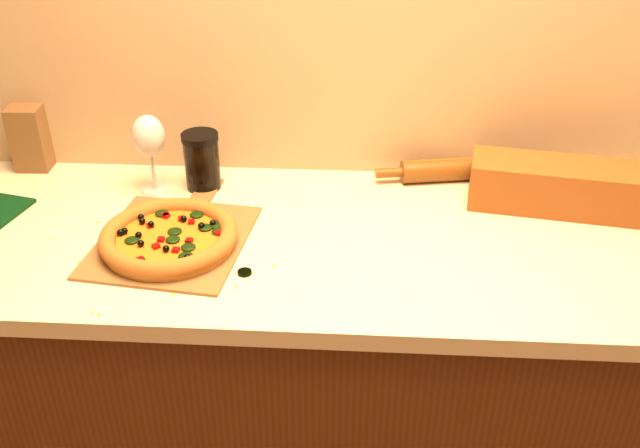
# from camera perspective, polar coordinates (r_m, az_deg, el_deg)

# --- Properties ---
(cabinet) EXTENTS (2.80, 0.65, 0.86)m
(cabinet) POSITION_cam_1_polar(r_m,az_deg,el_deg) (1.90, 2.73, -13.12)
(cabinet) COLOR #48270F
(cabinet) RESTS_ON ground
(countertop) EXTENTS (2.84, 0.68, 0.04)m
(countertop) POSITION_cam_1_polar(r_m,az_deg,el_deg) (1.61, 3.12, -1.61)
(countertop) COLOR beige
(countertop) RESTS_ON cabinet
(pizza_peel) EXTENTS (0.36, 0.50, 0.01)m
(pizza_peel) POSITION_cam_1_polar(r_m,az_deg,el_deg) (1.62, -11.56, -1.08)
(pizza_peel) COLOR brown
(pizza_peel) RESTS_ON countertop
(pizza) EXTENTS (0.30, 0.30, 0.04)m
(pizza) POSITION_cam_1_polar(r_m,az_deg,el_deg) (1.58, -11.99, -1.04)
(pizza) COLOR #C98732
(pizza) RESTS_ON pizza_peel
(bottle_cap) EXTENTS (0.04, 0.04, 0.01)m
(bottle_cap) POSITION_cam_1_polar(r_m,az_deg,el_deg) (1.49, -6.05, -3.87)
(bottle_cap) COLOR black
(bottle_cap) RESTS_ON countertop
(rolling_pin) EXTENTS (0.43, 0.11, 0.06)m
(rolling_pin) POSITION_cam_1_polar(r_m,az_deg,el_deg) (1.86, 11.05, 4.34)
(rolling_pin) COLOR #522A0E
(rolling_pin) RESTS_ON countertop
(bread_bag) EXTENTS (0.43, 0.20, 0.11)m
(bread_bag) POSITION_cam_1_polar(r_m,az_deg,el_deg) (1.78, 18.57, 2.89)
(bread_bag) COLOR maroon
(bread_bag) RESTS_ON countertop
(wine_glass) EXTENTS (0.08, 0.08, 0.20)m
(wine_glass) POSITION_cam_1_polar(r_m,az_deg,el_deg) (1.78, -13.54, 6.70)
(wine_glass) COLOR silver
(wine_glass) RESTS_ON countertop
(paper_bag) EXTENTS (0.09, 0.07, 0.17)m
(paper_bag) POSITION_cam_1_polar(r_m,az_deg,el_deg) (2.01, -22.20, 6.36)
(paper_bag) COLOR brown
(paper_bag) RESTS_ON countertop
(dark_jar) EXTENTS (0.09, 0.09, 0.15)m
(dark_jar) POSITION_cam_1_polar(r_m,az_deg,el_deg) (1.80, -9.43, 5.02)
(dark_jar) COLOR black
(dark_jar) RESTS_ON countertop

